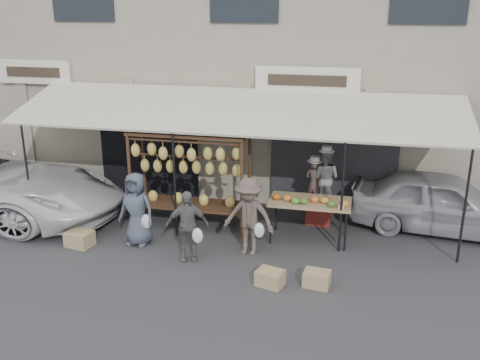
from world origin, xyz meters
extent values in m
plane|color=#2D2D30|center=(0.00, 0.00, 0.00)|extent=(90.00, 90.00, 0.00)
cube|color=#9D9684|center=(0.00, 6.50, 3.50)|extent=(24.00, 6.00, 7.00)
cube|color=#232328|center=(2.20, 3.46, 1.25)|extent=(3.00, 0.10, 2.50)
cube|color=black|center=(-2.50, 3.46, 1.25)|extent=(2.60, 0.10, 2.50)
cube|color=silver|center=(1.50, 3.40, 3.15)|extent=(2.40, 0.10, 0.60)
cube|color=silver|center=(-5.50, 3.40, 3.15)|extent=(2.00, 0.10, 0.60)
cube|color=beige|center=(0.00, 2.30, 2.60)|extent=(10.00, 2.34, 0.63)
cylinder|color=black|center=(-4.50, 1.15, 1.15)|extent=(0.05, 0.05, 2.30)
cylinder|color=black|center=(-1.00, 1.15, 1.15)|extent=(0.05, 0.05, 2.30)
cylinder|color=black|center=(2.50, 1.15, 1.15)|extent=(0.05, 0.05, 2.30)
cylinder|color=black|center=(4.80, 1.15, 1.15)|extent=(0.05, 0.05, 2.30)
cylinder|color=#4D2D1D|center=(-2.07, 1.28, 1.10)|extent=(0.07, 0.07, 2.20)
cylinder|color=#4D2D1D|center=(0.43, 1.28, 1.10)|extent=(0.07, 0.07, 2.20)
cylinder|color=#4D2D1D|center=(-2.07, 2.08, 1.10)|extent=(0.07, 0.07, 2.20)
cylinder|color=#4D2D1D|center=(0.43, 2.08, 1.10)|extent=(0.07, 0.07, 2.20)
cube|color=#4D2D1D|center=(-0.82, 1.68, 2.20)|extent=(2.60, 0.90, 0.07)
cylinder|color=#4D2D1D|center=(-0.82, 1.33, 2.08)|extent=(2.50, 0.05, 0.05)
cylinder|color=#4D2D1D|center=(-0.82, 2.03, 2.08)|extent=(2.50, 0.05, 0.05)
cylinder|color=#4D2D1D|center=(-0.82, 1.68, 1.65)|extent=(2.50, 0.05, 0.05)
cube|color=#4D2D1D|center=(-0.82, 1.68, 0.55)|extent=(2.50, 0.80, 0.05)
ellipsoid|color=#D5B658|center=(-1.92, 1.33, 1.83)|extent=(0.20, 0.18, 0.30)
ellipsoid|color=#D5B658|center=(-1.61, 1.48, 1.84)|extent=(0.20, 0.18, 0.30)
ellipsoid|color=#D5B658|center=(-1.30, 1.33, 1.80)|extent=(0.20, 0.18, 0.30)
ellipsoid|color=#D5B658|center=(-0.98, 1.48, 1.83)|extent=(0.20, 0.18, 0.30)
ellipsoid|color=#D5B658|center=(-0.67, 1.33, 1.81)|extent=(0.20, 0.18, 0.30)
ellipsoid|color=#D5B658|center=(-0.35, 1.48, 1.82)|extent=(0.20, 0.18, 0.30)
ellipsoid|color=#D5B658|center=(-0.04, 1.33, 1.85)|extent=(0.20, 0.18, 0.30)
ellipsoid|color=#D5B658|center=(0.28, 1.48, 1.86)|extent=(0.20, 0.18, 0.30)
ellipsoid|color=#D5B658|center=(-1.87, 1.68, 1.39)|extent=(0.20, 0.18, 0.30)
ellipsoid|color=#D5B658|center=(-1.57, 1.68, 1.40)|extent=(0.20, 0.18, 0.30)
ellipsoid|color=#D5B658|center=(-1.27, 1.68, 1.41)|extent=(0.20, 0.18, 0.30)
ellipsoid|color=#D5B658|center=(-0.97, 1.68, 1.41)|extent=(0.20, 0.18, 0.30)
ellipsoid|color=#D5B658|center=(-0.67, 1.68, 1.43)|extent=(0.20, 0.18, 0.30)
ellipsoid|color=#D5B658|center=(-0.37, 1.68, 1.42)|extent=(0.20, 0.18, 0.30)
ellipsoid|color=#D5B658|center=(-0.07, 1.68, 1.43)|extent=(0.20, 0.18, 0.30)
ellipsoid|color=#D5B658|center=(0.23, 1.68, 1.41)|extent=(0.20, 0.18, 0.30)
cube|color=tan|center=(1.84, 1.55, 0.88)|extent=(1.70, 0.90, 0.05)
cylinder|color=black|center=(1.07, 1.18, 0.42)|extent=(0.04, 0.04, 0.85)
cylinder|color=black|center=(2.61, 1.18, 0.42)|extent=(0.04, 0.04, 0.85)
cylinder|color=black|center=(1.07, 1.92, 0.42)|extent=(0.04, 0.04, 0.85)
cylinder|color=black|center=(2.61, 1.92, 0.42)|extent=(0.04, 0.04, 0.85)
ellipsoid|color=#B25919|center=(1.14, 1.44, 0.97)|extent=(0.18, 0.14, 0.14)
ellipsoid|color=orange|center=(1.37, 1.42, 0.97)|extent=(0.18, 0.14, 0.14)
ellipsoid|color=#598C33|center=(1.56, 1.29, 0.97)|extent=(0.18, 0.14, 0.14)
ellipsoid|color=#477226|center=(1.73, 1.32, 0.97)|extent=(0.18, 0.14, 0.14)
ellipsoid|color=orange|center=(1.94, 1.45, 0.97)|extent=(0.18, 0.14, 0.14)
ellipsoid|color=orange|center=(2.15, 1.44, 0.97)|extent=(0.18, 0.14, 0.14)
ellipsoid|color=#477226|center=(2.29, 1.27, 0.97)|extent=(0.18, 0.14, 0.14)
ellipsoid|color=orange|center=(2.55, 1.34, 0.97)|extent=(0.18, 0.14, 0.14)
imported|color=#4D3D39|center=(1.84, 2.46, 0.97)|extent=(0.46, 0.36, 1.12)
imported|color=gray|center=(2.08, 2.46, 1.12)|extent=(0.74, 0.64, 1.32)
imported|color=#454B5C|center=(-1.65, 0.58, 0.78)|extent=(0.81, 0.58, 1.57)
imported|color=#5E5D5C|center=(-0.41, 0.13, 0.72)|extent=(0.91, 0.60, 1.44)
imported|color=brown|center=(0.71, 0.64, 0.80)|extent=(1.10, 0.71, 1.61)
cube|color=maroon|center=(1.84, 2.46, 0.21)|extent=(0.30, 0.30, 0.41)
cube|color=maroon|center=(2.08, 2.46, 0.23)|extent=(0.42, 0.42, 0.46)
cube|color=tan|center=(1.35, -0.53, 0.14)|extent=(0.55, 0.48, 0.28)
cube|color=tan|center=(2.18, -0.37, 0.14)|extent=(0.51, 0.41, 0.28)
cube|color=tan|center=(-2.81, 0.22, 0.16)|extent=(0.60, 0.50, 0.32)
imported|color=#A3A3A8|center=(4.63, 2.70, 0.67)|extent=(4.09, 2.02, 1.34)
camera|label=1|loc=(2.68, -9.00, 4.88)|focal=40.00mm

